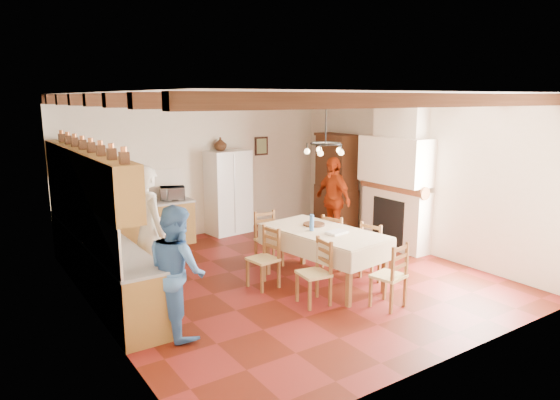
% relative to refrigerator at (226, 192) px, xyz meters
% --- Properties ---
extents(floor, '(6.00, 6.50, 0.02)m').
position_rel_refrigerator_xyz_m(floor, '(-0.55, -3.10, -0.92)').
color(floor, '#491309').
rests_on(floor, ground).
extents(ceiling, '(6.00, 6.50, 0.02)m').
position_rel_refrigerator_xyz_m(ceiling, '(-0.55, -3.10, 2.10)').
color(ceiling, white).
rests_on(ceiling, ground).
extents(wall_back, '(6.00, 0.02, 3.00)m').
position_rel_refrigerator_xyz_m(wall_back, '(-0.55, 0.16, 0.59)').
color(wall_back, beige).
rests_on(wall_back, ground).
extents(wall_front, '(6.00, 0.02, 3.00)m').
position_rel_refrigerator_xyz_m(wall_front, '(-0.55, -6.36, 0.59)').
color(wall_front, beige).
rests_on(wall_front, ground).
extents(wall_left, '(0.02, 6.50, 3.00)m').
position_rel_refrigerator_xyz_m(wall_left, '(-3.56, -3.10, 0.59)').
color(wall_left, beige).
rests_on(wall_left, ground).
extents(wall_right, '(0.02, 6.50, 3.00)m').
position_rel_refrigerator_xyz_m(wall_right, '(2.46, -3.10, 0.59)').
color(wall_right, beige).
rests_on(wall_right, ground).
extents(ceiling_beams, '(6.00, 6.30, 0.16)m').
position_rel_refrigerator_xyz_m(ceiling_beams, '(-0.55, -3.10, 2.00)').
color(ceiling_beams, '#371D10').
rests_on(ceiling_beams, ground).
extents(lower_cabinets_left, '(0.60, 4.30, 0.86)m').
position_rel_refrigerator_xyz_m(lower_cabinets_left, '(-3.25, -2.05, -0.48)').
color(lower_cabinets_left, brown).
rests_on(lower_cabinets_left, ground).
extents(lower_cabinets_back, '(2.30, 0.60, 0.86)m').
position_rel_refrigerator_xyz_m(lower_cabinets_back, '(-2.10, -0.15, -0.48)').
color(lower_cabinets_back, brown).
rests_on(lower_cabinets_back, ground).
extents(countertop_left, '(0.62, 4.30, 0.04)m').
position_rel_refrigerator_xyz_m(countertop_left, '(-3.25, -2.05, -0.03)').
color(countertop_left, gray).
rests_on(countertop_left, lower_cabinets_left).
extents(countertop_back, '(2.34, 0.62, 0.04)m').
position_rel_refrigerator_xyz_m(countertop_back, '(-2.10, -0.15, -0.03)').
color(countertop_back, gray).
rests_on(countertop_back, lower_cabinets_back).
extents(backsplash_left, '(0.03, 4.30, 0.60)m').
position_rel_refrigerator_xyz_m(backsplash_left, '(-3.54, -2.05, 0.29)').
color(backsplash_left, beige).
rests_on(backsplash_left, ground).
extents(backsplash_back, '(2.30, 0.03, 0.60)m').
position_rel_refrigerator_xyz_m(backsplash_back, '(-2.10, 0.14, 0.29)').
color(backsplash_back, beige).
rests_on(backsplash_back, ground).
extents(upper_cabinets, '(0.35, 4.20, 0.70)m').
position_rel_refrigerator_xyz_m(upper_cabinets, '(-3.38, -2.05, 0.94)').
color(upper_cabinets, brown).
rests_on(upper_cabinets, ground).
extents(fireplace, '(0.56, 1.60, 2.80)m').
position_rel_refrigerator_xyz_m(fireplace, '(2.17, -2.90, 0.49)').
color(fireplace, '#F0E1CA').
rests_on(fireplace, ground).
extents(wall_picture, '(0.34, 0.03, 0.42)m').
position_rel_refrigerator_xyz_m(wall_picture, '(1.00, 0.13, 0.94)').
color(wall_picture, black).
rests_on(wall_picture, ground).
extents(refrigerator, '(0.98, 0.84, 1.82)m').
position_rel_refrigerator_xyz_m(refrigerator, '(0.00, 0.00, 0.00)').
color(refrigerator, white).
rests_on(refrigerator, floor).
extents(hutch, '(0.65, 1.24, 2.15)m').
position_rel_refrigerator_xyz_m(hutch, '(2.20, -1.12, 0.16)').
color(hutch, '#372011').
rests_on(hutch, floor).
extents(dining_table, '(1.29, 2.13, 0.88)m').
position_rel_refrigerator_xyz_m(dining_table, '(-0.19, -3.67, -0.12)').
color(dining_table, '#EAE5C8').
rests_on(dining_table, floor).
extents(chandelier, '(0.47, 0.47, 0.03)m').
position_rel_refrigerator_xyz_m(chandelier, '(-0.19, -3.67, 1.34)').
color(chandelier, black).
rests_on(chandelier, ground).
extents(chair_left_near, '(0.45, 0.46, 0.96)m').
position_rel_refrigerator_xyz_m(chair_left_near, '(-0.84, -4.24, -0.43)').
color(chair_left_near, brown).
rests_on(chair_left_near, floor).
extents(chair_left_far, '(0.45, 0.47, 0.96)m').
position_rel_refrigerator_xyz_m(chair_left_far, '(-1.10, -3.29, -0.43)').
color(chair_left_far, brown).
rests_on(chair_left_far, floor).
extents(chair_right_near, '(0.48, 0.49, 0.96)m').
position_rel_refrigerator_xyz_m(chair_right_near, '(0.68, -3.96, -0.43)').
color(chair_right_near, brown).
rests_on(chair_right_near, floor).
extents(chair_right_far, '(0.52, 0.53, 0.96)m').
position_rel_refrigerator_xyz_m(chair_right_far, '(0.48, -3.20, -0.43)').
color(chair_right_far, brown).
rests_on(chair_right_far, floor).
extents(chair_end_near, '(0.49, 0.48, 0.96)m').
position_rel_refrigerator_xyz_m(chair_end_near, '(-0.01, -4.91, -0.43)').
color(chair_end_near, brown).
rests_on(chair_end_near, floor).
extents(chair_end_far, '(0.45, 0.43, 0.96)m').
position_rel_refrigerator_xyz_m(chair_end_far, '(-0.44, -2.44, -0.43)').
color(chair_end_far, brown).
rests_on(chair_end_far, floor).
extents(person_man, '(0.58, 0.78, 1.97)m').
position_rel_refrigerator_xyz_m(person_man, '(-2.63, -2.53, 0.07)').
color(person_man, beige).
rests_on(person_man, floor).
extents(person_woman_blue, '(0.68, 0.85, 1.67)m').
position_rel_refrigerator_xyz_m(person_woman_blue, '(-2.81, -4.02, -0.08)').
color(person_woman_blue, '#3E6BA8').
rests_on(person_woman_blue, floor).
extents(person_woman_red, '(0.46, 1.04, 1.76)m').
position_rel_refrigerator_xyz_m(person_woman_red, '(1.51, -1.84, -0.03)').
color(person_woman_red, '#AE350F').
rests_on(person_woman_red, floor).
extents(microwave, '(0.56, 0.46, 0.27)m').
position_rel_refrigerator_xyz_m(microwave, '(-1.30, -0.15, 0.12)').
color(microwave, silver).
rests_on(microwave, countertop_back).
extents(fridge_vase, '(0.35, 0.35, 0.28)m').
position_rel_refrigerator_xyz_m(fridge_vase, '(-0.12, 0.00, 1.05)').
color(fridge_vase, '#372011').
rests_on(fridge_vase, refrigerator).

